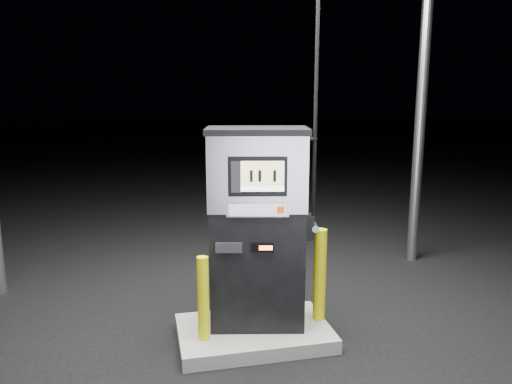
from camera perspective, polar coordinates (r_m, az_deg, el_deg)
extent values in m
plane|color=black|center=(5.57, -0.23, -16.52)|extent=(80.00, 80.00, 0.00)
cube|color=slate|center=(5.54, -0.23, -15.83)|extent=(1.60, 1.00, 0.15)
cylinder|color=gray|center=(7.93, 18.29, 8.25)|extent=(0.16, 0.16, 4.50)
cube|color=black|center=(5.35, 0.13, -8.48)|extent=(1.07, 0.75, 1.28)
cube|color=silver|center=(5.10, 0.13, 2.38)|extent=(1.09, 0.78, 0.77)
cube|color=black|center=(5.05, 0.14, 7.03)|extent=(1.14, 0.82, 0.06)
cube|color=black|center=(4.80, 0.19, 1.77)|extent=(0.57, 0.15, 0.39)
cube|color=beige|center=(4.78, 0.74, 2.10)|extent=(0.41, 0.09, 0.25)
cube|color=white|center=(4.81, 0.74, 0.35)|extent=(0.41, 0.09, 0.05)
cube|color=silver|center=(4.87, 0.19, -2.03)|extent=(0.61, 0.16, 0.14)
cube|color=#B0B3B9|center=(4.85, 0.19, -2.07)|extent=(0.55, 0.12, 0.11)
cube|color=#B5260C|center=(4.86, 2.84, -2.07)|extent=(0.07, 0.02, 0.07)
cube|color=black|center=(4.98, 0.77, -6.37)|extent=(0.22, 0.07, 0.09)
cube|color=#FF510C|center=(4.97, 1.13, -6.41)|extent=(0.13, 0.03, 0.05)
cube|color=black|center=(4.98, -3.13, -6.38)|extent=(0.27, 0.08, 0.10)
cube|color=black|center=(5.26, 6.00, -3.95)|extent=(0.14, 0.20, 0.26)
cylinder|color=gray|center=(5.26, 6.67, -3.95)|extent=(0.12, 0.23, 0.07)
cylinder|color=black|center=(5.03, 6.97, 14.97)|extent=(0.04, 0.04, 3.17)
cylinder|color=yellow|center=(5.11, -6.05, -12.01)|extent=(0.15, 0.15, 0.87)
cylinder|color=yellow|center=(5.52, 7.30, -9.36)|extent=(0.15, 0.15, 1.02)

